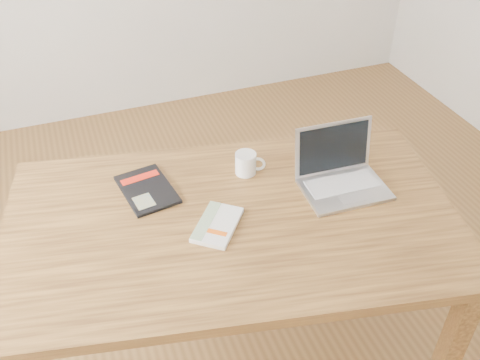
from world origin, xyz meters
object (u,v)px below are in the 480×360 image
object	(u,v)px
black_guidebook	(147,189)
coffee_mug	(246,163)
white_guidebook	(217,225)
desk	(232,237)
laptop	(340,174)

from	to	relation	value
black_guidebook	coffee_mug	bearing A→B (deg)	-12.20
white_guidebook	black_guidebook	bearing A→B (deg)	161.85
desk	white_guidebook	distance (m)	0.12
coffee_mug	desk	bearing A→B (deg)	-96.26
white_guidebook	black_guidebook	world-z (taller)	white_guidebook
white_guidebook	coffee_mug	distance (m)	0.31
desk	laptop	size ratio (longest dim) A/B	5.45
desk	laptop	bearing A→B (deg)	16.22
desk	black_guidebook	size ratio (longest dim) A/B	6.17
desk	coffee_mug	xyz separation A→B (m)	(0.13, 0.21, 0.13)
black_guidebook	laptop	size ratio (longest dim) A/B	0.88
black_guidebook	laptop	distance (m)	0.68
white_guidebook	black_guidebook	size ratio (longest dim) A/B	0.86
desk	coffee_mug	size ratio (longest dim) A/B	15.37
desk	black_guidebook	distance (m)	0.35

